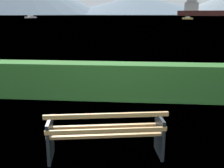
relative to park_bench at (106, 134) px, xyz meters
name	(u,v)px	position (x,y,z in m)	size (l,w,h in m)	color
ground_plane	(106,156)	(-0.01, 0.06, -0.43)	(1400.00, 1400.00, 0.00)	#4C6B33
water_surface	(137,16)	(-0.01, 306.75, -0.43)	(620.00, 620.00, 0.00)	slate
park_bench	(106,134)	(0.00, 0.00, 0.00)	(1.94, 0.88, 0.87)	tan
hedge_row	(119,81)	(-0.01, 3.27, 0.07)	(8.48, 0.67, 1.00)	#2D6B28
cargo_ship_large	(210,11)	(77.43, 308.87, 4.29)	(79.04, 33.93, 16.90)	#471E19
fishing_boat_near	(188,18)	(21.21, 115.68, -0.02)	(4.24, 3.79, 1.14)	gold
sailboat_mid	(31,17)	(-56.78, 142.95, 0.10)	(4.14, 8.03, 1.52)	silver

